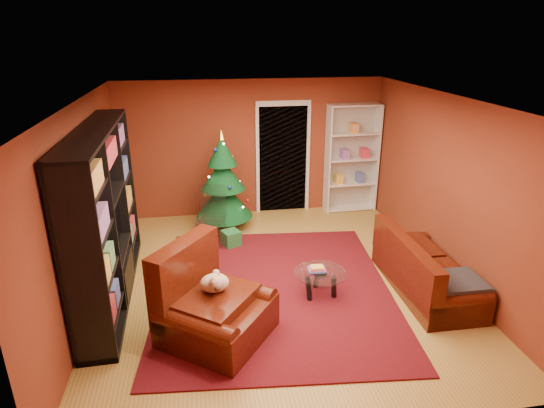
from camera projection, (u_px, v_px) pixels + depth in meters
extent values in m
cube|color=olive|center=(276.00, 282.00, 6.65)|extent=(5.00, 5.50, 0.05)
cube|color=silver|center=(277.00, 98.00, 5.70)|extent=(5.00, 5.50, 0.05)
cube|color=maroon|center=(252.00, 148.00, 8.73)|extent=(5.00, 0.05, 2.60)
cube|color=maroon|center=(82.00, 208.00, 5.79)|extent=(0.05, 5.50, 2.60)
cube|color=maroon|center=(449.00, 187.00, 6.56)|extent=(0.05, 5.50, 2.60)
cube|color=#580E15|center=(275.00, 289.00, 6.40)|extent=(3.52, 4.01, 0.02)
cube|color=#1D612E|center=(231.00, 238.00, 7.67)|extent=(0.36, 0.36, 0.27)
cube|color=#A72231|center=(222.00, 216.00, 8.64)|extent=(0.29, 0.29, 0.23)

